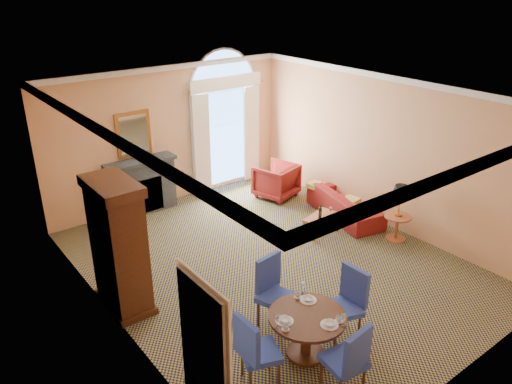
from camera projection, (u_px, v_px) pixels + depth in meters
ground at (272, 263)px, 9.41m from camera, size 7.50×7.50×0.00m
room_envelope at (249, 127)px, 8.88m from camera, size 6.04×7.52×3.45m
armoire at (119, 248)px, 7.83m from camera, size 0.63×1.12×2.20m
dining_table at (307, 326)px, 6.96m from camera, size 1.09×1.09×0.89m
dining_chair_north at (272, 286)px, 7.63m from camera, size 0.62×0.62×1.10m
dining_chair_south at (350, 358)px, 6.21m from camera, size 0.56×0.57×1.10m
dining_chair_east at (348, 298)px, 7.35m from camera, size 0.62×0.62×1.10m
dining_chair_west at (254, 348)px, 6.38m from camera, size 0.63×0.63×1.10m
sofa at (345, 204)px, 11.12m from camera, size 1.21×2.15×0.59m
armchair at (276, 181)px, 12.09m from camera, size 1.09×1.11×0.83m
coffee_table at (322, 217)px, 10.33m from camera, size 0.88×0.62×0.74m
side_table at (399, 206)px, 9.96m from camera, size 0.54×0.54×1.18m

